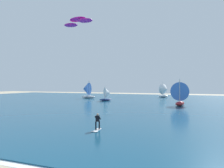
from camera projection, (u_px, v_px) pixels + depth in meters
ocean at (166, 103)px, 54.68m from camera, size 160.00×90.00×0.10m
shoreline_foam at (49, 166)px, 13.16m from camera, size 62.95×1.93×0.01m
kitesurfer at (97, 124)px, 22.77m from camera, size 0.81×2.01×1.67m
kite at (78, 21)px, 28.79m from camera, size 5.23×3.45×0.76m
sailboat_anchored_offshore at (165, 90)px, 78.74m from camera, size 4.73×4.43×5.26m
sailboat_heeled_over at (107, 94)px, 62.52m from camera, size 3.61×3.53×4.05m
sailboat_mid_right at (181, 93)px, 49.38m from camera, size 4.14×4.85×5.61m
sailboat_far_right at (86, 90)px, 74.22m from camera, size 4.86×4.12×5.67m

